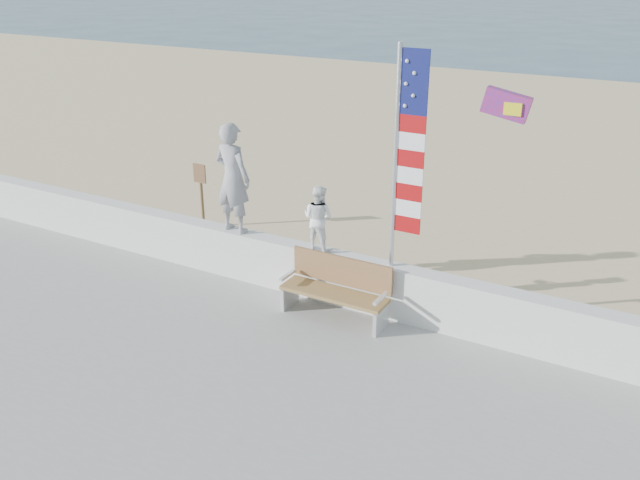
# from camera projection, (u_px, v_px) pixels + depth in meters

# --- Properties ---
(ground) EXTENTS (220.00, 220.00, 0.00)m
(ground) POSITION_uv_depth(u_px,v_px,m) (251.00, 358.00, 10.39)
(ground) COLOR #2F4F5F
(ground) RESTS_ON ground
(sand) EXTENTS (90.00, 40.00, 0.08)m
(sand) POSITION_uv_depth(u_px,v_px,m) (449.00, 192.00, 17.61)
(sand) COLOR #D0BC8A
(sand) RESTS_ON ground
(seawall) EXTENTS (30.00, 0.35, 0.90)m
(seawall) POSITION_uv_depth(u_px,v_px,m) (316.00, 272.00, 11.75)
(seawall) COLOR silver
(seawall) RESTS_ON boardwalk
(adult) EXTENTS (0.77, 0.55, 1.99)m
(adult) POSITION_uv_depth(u_px,v_px,m) (233.00, 178.00, 11.95)
(adult) COLOR gray
(adult) RESTS_ON seawall
(child) EXTENTS (0.57, 0.46, 1.14)m
(child) POSITION_uv_depth(u_px,v_px,m) (318.00, 218.00, 11.33)
(child) COLOR white
(child) RESTS_ON seawall
(bench) EXTENTS (1.80, 0.57, 1.00)m
(bench) POSITION_uv_depth(u_px,v_px,m) (337.00, 288.00, 11.07)
(bench) COLOR olive
(bench) RESTS_ON boardwalk
(flag) EXTENTS (0.50, 0.08, 3.50)m
(flag) POSITION_uv_depth(u_px,v_px,m) (403.00, 151.00, 10.15)
(flag) COLOR silver
(flag) RESTS_ON seawall
(parafoil_kite) EXTENTS (0.96, 0.33, 0.65)m
(parafoil_kite) POSITION_uv_depth(u_px,v_px,m) (508.00, 105.00, 12.66)
(parafoil_kite) COLOR red
(parafoil_kite) RESTS_ON ground
(sign) EXTENTS (0.32, 0.07, 1.46)m
(sign) POSITION_uv_depth(u_px,v_px,m) (201.00, 190.00, 14.89)
(sign) COLOR brown
(sign) RESTS_ON sand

